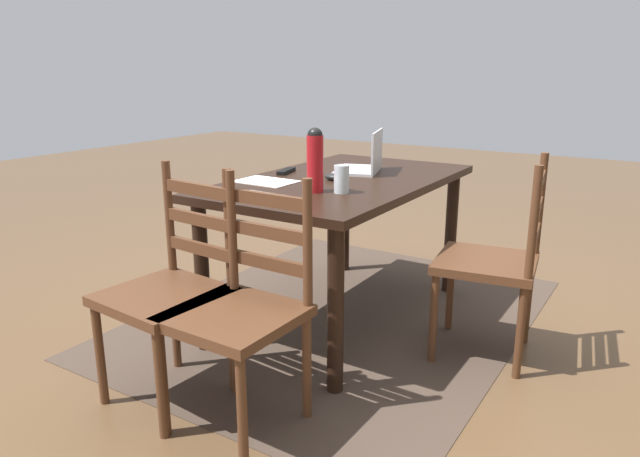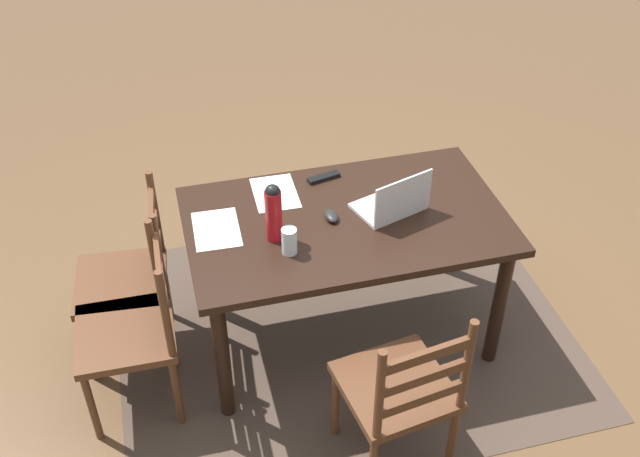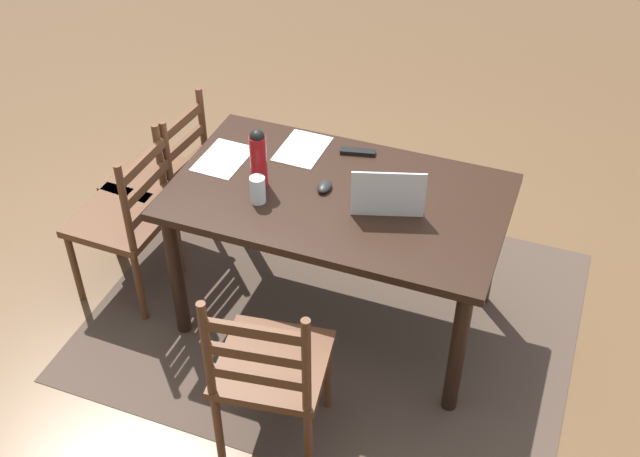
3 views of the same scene
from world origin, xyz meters
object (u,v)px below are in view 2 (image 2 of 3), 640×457
dining_table (346,234)px  tv_remote (324,177)px  chair_right_near (129,279)px  computer_mouse (332,216)px  water_bottle (273,211)px  drinking_glass (289,241)px  chair_far_head (400,392)px  laptop (395,202)px  chair_right_far (134,330)px

dining_table → tv_remote: size_ratio=8.92×
chair_right_near → computer_mouse: size_ratio=9.50×
tv_remote → dining_table: bearing=-9.1°
water_bottle → computer_mouse: 0.33m
drinking_glass → tv_remote: size_ratio=0.75×
chair_right_near → water_bottle: 0.86m
chair_far_head → drinking_glass: bearing=-63.3°
chair_far_head → chair_right_near: bearing=-43.3°
chair_far_head → chair_right_near: size_ratio=1.00×
dining_table → laptop: size_ratio=4.08×
chair_far_head → chair_right_far: same height
chair_far_head → water_bottle: 0.96m
dining_table → drinking_glass: bearing=29.7°
water_bottle → computer_mouse: size_ratio=2.94×
laptop → tv_remote: laptop is taller
chair_right_far → dining_table: bearing=-170.3°
chair_right_far → computer_mouse: (-0.98, -0.19, 0.33)m
computer_mouse → tv_remote: (-0.05, -0.33, -0.01)m
dining_table → chair_right_near: bearing=-9.5°
dining_table → tv_remote: tv_remote is taller
water_bottle → tv_remote: 0.54m
chair_right_far → laptop: 1.34m
laptop → tv_remote: bearing=-54.4°
chair_far_head → laptop: bearing=-105.8°
dining_table → computer_mouse: bearing=-6.1°
laptop → tv_remote: size_ratio=2.19×
drinking_glass → water_bottle: bearing=-69.0°
computer_mouse → water_bottle: bearing=12.8°
computer_mouse → chair_right_near: bearing=-11.0°
chair_far_head → computer_mouse: (0.08, -0.83, 0.33)m
dining_table → chair_right_far: bearing=9.7°
chair_far_head → computer_mouse: size_ratio=9.50×
water_bottle → computer_mouse: (-0.29, -0.07, -0.14)m
laptop → chair_right_far: bearing=7.2°
dining_table → chair_right_near: chair_right_near is taller
chair_right_near → tv_remote: (-1.03, -0.16, 0.32)m
drinking_glass → computer_mouse: drinking_glass is taller
dining_table → tv_remote: 0.35m
chair_right_far → water_bottle: (-0.69, -0.11, 0.46)m
dining_table → drinking_glass: 0.40m
laptop → water_bottle: bearing=4.6°
chair_right_far → tv_remote: size_ratio=5.59×
chair_right_far → drinking_glass: chair_right_far is taller
water_bottle → chair_right_near: bearing=-19.3°
chair_far_head → tv_remote: size_ratio=5.59×
chair_right_near → chair_right_far: same height
chair_right_near → computer_mouse: bearing=170.3°
chair_far_head → drinking_glass: (0.32, -0.64, 0.37)m
chair_right_near → water_bottle: water_bottle is taller
dining_table → water_bottle: 0.44m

